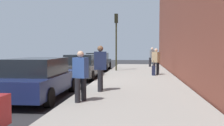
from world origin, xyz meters
name	(u,v)px	position (x,y,z in m)	size (l,w,h in m)	color
ground_plane	(80,81)	(0.00, 0.00, 0.00)	(56.00, 56.00, 0.00)	#28282B
sidewalk	(138,80)	(0.00, -3.30, 0.07)	(28.00, 4.60, 0.15)	gray
lane_stripe_centre	(27,80)	(0.00, 3.20, 0.00)	(28.00, 0.14, 0.01)	gold
parked_car_navy	(40,78)	(-5.16, 0.27, 0.76)	(4.82, 1.97, 1.51)	black
parked_car_charcoal	(82,67)	(0.96, 0.12, 0.76)	(4.51, 2.00, 1.51)	black
parked_car_black	(98,61)	(7.45, 0.20, 0.76)	(4.57, 1.94, 1.51)	black
pedestrian_tan_coat	(156,61)	(2.55, -4.47, 1.07)	(0.54, 0.54, 1.73)	black
pedestrian_navy_coat	(100,67)	(-4.09, -1.84, 1.13)	(0.60, 0.53, 1.83)	black
pedestrian_blue_coat	(81,75)	(-6.23, -1.54, 1.02)	(0.52, 0.51, 1.64)	black
pedestrian_grey_coat	(152,56)	(10.15, -4.56, 1.13)	(0.56, 0.59, 1.84)	black
traffic_light_pole	(116,32)	(5.54, -1.56, 3.14)	(0.35, 0.26, 4.43)	#2D2D19
rolling_suitcase	(154,71)	(2.18, -4.30, 0.46)	(0.34, 0.22, 0.97)	#191E38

